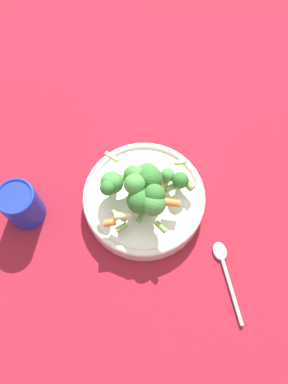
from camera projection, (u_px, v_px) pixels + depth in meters
name	position (u px, v px, depth m)	size (l,w,h in m)	color
ground_plane	(144.00, 203.00, 0.75)	(3.00, 3.00, 0.00)	maroon
bowl	(144.00, 199.00, 0.73)	(0.24, 0.24, 0.04)	silver
pasta_salad	(143.00, 188.00, 0.67)	(0.20, 0.19, 0.09)	#8CB766
cup	(21.00, 205.00, 0.70)	(0.07, 0.07, 0.09)	#192DAD
spoon	(224.00, 266.00, 0.70)	(0.11, 0.13, 0.01)	silver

